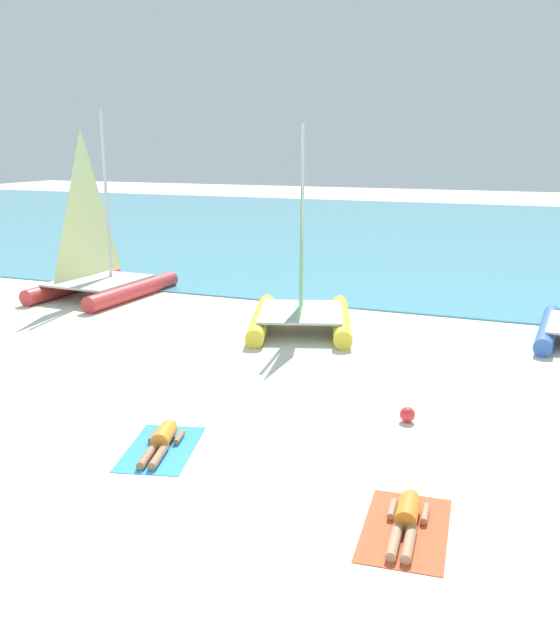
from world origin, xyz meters
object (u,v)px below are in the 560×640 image
Objects in this scene: sailboat_yellow at (301,300)px; towel_right at (405,529)px; sailboat_red at (99,270)px; sunbather_right at (406,518)px; beach_ball at (407,415)px; sunbather_left at (162,440)px; towel_left at (161,449)px.

sailboat_yellow reaches higher than towel_right.
sailboat_red reaches higher than sailboat_yellow.
sailboat_yellow is at bearing 112.50° from sunbather_right.
sailboat_yellow is at bearing 126.93° from beach_ball.
towel_right is 3.73m from beach_ball.
sunbather_right is at bearing -80.36° from sailboat_yellow.
sailboat_yellow is 8.09m from sunbather_left.
towel_left is 1.23× the size of sunbather_left.
sunbather_left is 4.45m from beach_ball.
beach_ball is at bearing -28.55° from sailboat_red.
towel_right is at bearing -90.00° from sunbather_right.
sunbather_right is (12.44, -10.46, -0.77)m from sailboat_red.
towel_right is at bearing -28.43° from sunbather_left.
sunbather_left is at bearing 105.16° from towel_left.
beach_ball is (11.70, -6.88, -0.75)m from sailboat_red.
towel_left and towel_right have the same top height.
sailboat_red is at bearing 149.56° from beach_ball.
beach_ball reaches higher than towel_left.
sailboat_red is 3.88× the size of sunbather_left.
towel_right is (4.33, -1.02, -0.13)m from sunbather_left.
towel_right is (4.82, -9.07, -0.81)m from sailboat_yellow.
sunbather_left is at bearing -47.63° from sailboat_red.
sailboat_red is 12.52m from sunbather_left.
towel_right is (12.45, -10.53, -0.89)m from sailboat_red.
sailboat_yellow reaches higher than sunbather_left.
towel_right is 1.21× the size of sunbather_right.
sailboat_red is at bearing 130.35° from towel_left.
sailboat_red is 16.33m from towel_right.
sailboat_red is (-7.63, 1.46, 0.08)m from sailboat_yellow.
sailboat_red is 16.27m from sunbather_right.
sunbather_left is 0.99× the size of sunbather_right.
towel_right is at bearing -78.49° from beach_ball.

